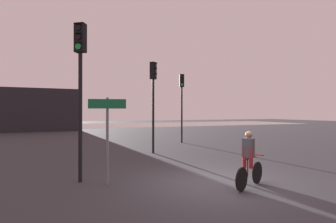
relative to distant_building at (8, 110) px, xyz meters
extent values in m
plane|color=#333338|center=(9.66, -27.27, -2.43)|extent=(120.00, 120.00, 0.00)
cube|color=gray|center=(9.66, 10.00, -2.43)|extent=(80.00, 16.00, 0.01)
cube|color=black|center=(0.00, 0.00, 0.00)|extent=(14.81, 4.00, 4.86)
cylinder|color=black|center=(13.37, -17.15, -0.44)|extent=(0.12, 0.12, 3.98)
cube|color=black|center=(13.37, -17.15, 2.00)|extent=(0.37, 0.32, 0.90)
cylinder|color=black|center=(13.33, -17.27, 2.29)|extent=(0.19, 0.08, 0.19)
cube|color=black|center=(13.32, -17.29, 2.40)|extent=(0.22, 0.17, 0.02)
cylinder|color=black|center=(13.33, -17.27, 2.00)|extent=(0.19, 0.08, 0.19)
cube|color=black|center=(13.32, -17.29, 2.11)|extent=(0.22, 0.17, 0.02)
cylinder|color=green|center=(13.33, -17.27, 1.71)|extent=(0.19, 0.08, 0.19)
cube|color=black|center=(13.32, -17.29, 1.82)|extent=(0.22, 0.17, 0.02)
cylinder|color=black|center=(9.88, -20.91, -0.47)|extent=(0.12, 0.12, 3.92)
cube|color=black|center=(9.88, -20.91, 1.94)|extent=(0.40, 0.38, 0.90)
cylinder|color=black|center=(9.96, -21.02, 2.23)|extent=(0.17, 0.14, 0.19)
cube|color=black|center=(9.97, -21.04, 2.34)|extent=(0.22, 0.21, 0.02)
cylinder|color=black|center=(9.96, -21.02, 1.94)|extent=(0.17, 0.14, 0.19)
cube|color=black|center=(9.97, -21.04, 2.05)|extent=(0.22, 0.21, 0.02)
cylinder|color=black|center=(9.96, -21.02, 1.65)|extent=(0.17, 0.14, 0.19)
cube|color=black|center=(9.97, -21.04, 1.76)|extent=(0.22, 0.21, 0.02)
cylinder|color=black|center=(5.87, -25.48, -0.42)|extent=(0.12, 0.12, 4.02)
cube|color=black|center=(5.87, -25.48, 2.04)|extent=(0.40, 0.38, 0.90)
cylinder|color=black|center=(5.80, -25.59, 2.33)|extent=(0.17, 0.13, 0.19)
cube|color=black|center=(5.79, -25.61, 2.44)|extent=(0.22, 0.21, 0.02)
cylinder|color=black|center=(5.80, -25.59, 2.04)|extent=(0.17, 0.13, 0.19)
cube|color=black|center=(5.79, -25.61, 2.15)|extent=(0.22, 0.21, 0.02)
cylinder|color=green|center=(5.80, -25.59, 1.75)|extent=(0.17, 0.13, 0.19)
cube|color=black|center=(5.79, -25.61, 1.86)|extent=(0.22, 0.21, 0.02)
cylinder|color=slate|center=(6.59, -26.15, -1.13)|extent=(0.08, 0.08, 2.60)
cube|color=#116038|center=(6.58, -26.20, -0.02)|extent=(1.07, 0.32, 0.28)
cylinder|color=black|center=(10.81, -27.74, -2.10)|extent=(0.61, 0.32, 0.66)
cylinder|color=black|center=(9.87, -28.20, -2.10)|extent=(0.61, 0.32, 0.66)
cylinder|color=maroon|center=(10.34, -27.97, -1.60)|extent=(0.77, 0.40, 0.04)
cylinder|color=maroon|center=(10.21, -28.03, -1.82)|extent=(0.04, 0.04, 0.55)
cylinder|color=maroon|center=(10.77, -27.76, -1.55)|extent=(0.23, 0.43, 0.03)
cylinder|color=maroon|center=(10.25, -28.12, -1.55)|extent=(0.11, 0.11, 0.60)
cylinder|color=maroon|center=(10.16, -27.94, -1.55)|extent=(0.11, 0.11, 0.60)
cube|color=#3F3F47|center=(10.25, -28.01, -1.28)|extent=(0.31, 0.36, 0.54)
sphere|color=#846047|center=(10.28, -28.00, -0.91)|extent=(0.20, 0.20, 0.20)
camera|label=1|loc=(5.26, -34.01, -0.27)|focal=28.00mm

